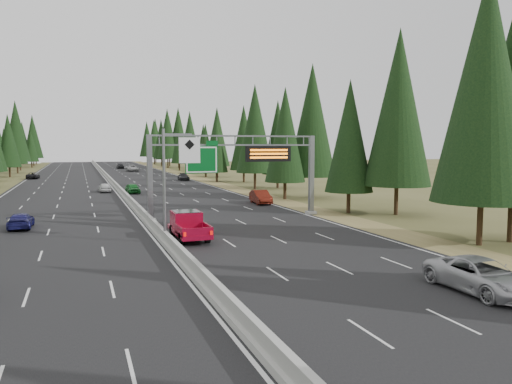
{
  "coord_description": "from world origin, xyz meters",
  "views": [
    {
      "loc": [
        -5.58,
        -9.76,
        6.92
      ],
      "look_at": [
        5.02,
        20.0,
        3.97
      ],
      "focal_mm": 35.0,
      "sensor_mm": 36.0,
      "label": 1
    }
  ],
  "objects": [
    {
      "name": "road",
      "position": [
        0.0,
        80.0,
        0.04
      ],
      "size": [
        32.0,
        260.0,
        0.08
      ],
      "primitive_type": "cube",
      "color": "black",
      "rests_on": "ground"
    },
    {
      "name": "shoulder_right",
      "position": [
        17.8,
        80.0,
        0.03
      ],
      "size": [
        3.6,
        260.0,
        0.06
      ],
      "primitive_type": "cube",
      "color": "olive",
      "rests_on": "ground"
    },
    {
      "name": "median_barrier",
      "position": [
        0.0,
        80.0,
        0.41
      ],
      "size": [
        0.7,
        260.0,
        0.85
      ],
      "color": "gray",
      "rests_on": "road"
    },
    {
      "name": "sign_gantry",
      "position": [
        8.92,
        34.88,
        5.27
      ],
      "size": [
        16.75,
        0.98,
        7.8
      ],
      "color": "slate",
      "rests_on": "road"
    },
    {
      "name": "hov_sign_pole",
      "position": [
        0.58,
        24.97,
        4.72
      ],
      "size": [
        2.8,
        0.5,
        8.0
      ],
      "color": "slate",
      "rests_on": "road"
    },
    {
      "name": "tree_row_right",
      "position": [
        22.01,
        69.36,
        9.51
      ],
      "size": [
        11.32,
        238.69,
        18.96
      ],
      "color": "black",
      "rests_on": "ground"
    },
    {
      "name": "silver_minivan",
      "position": [
        11.98,
        8.19,
        0.87
      ],
      "size": [
        2.69,
        5.71,
        1.58
      ],
      "primitive_type": "imported",
      "rotation": [
        0.0,
        0.0,
        0.01
      ],
      "color": "#AEAEB3",
      "rests_on": "road"
    },
    {
      "name": "red_pickup",
      "position": [
        1.88,
        26.3,
        1.16
      ],
      "size": [
        2.15,
        6.01,
        1.96
      ],
      "color": "black",
      "rests_on": "road"
    },
    {
      "name": "car_ahead_green",
      "position": [
        1.62,
        63.36,
        0.79
      ],
      "size": [
        2.04,
        4.28,
        1.41
      ],
      "primitive_type": "imported",
      "rotation": [
        0.0,
        0.0,
        0.09
      ],
      "color": "#166422",
      "rests_on": "road"
    },
    {
      "name": "car_ahead_dkred",
      "position": [
        14.5,
        45.0,
        0.88
      ],
      "size": [
        2.09,
        4.96,
        1.59
      ],
      "primitive_type": "imported",
      "rotation": [
        0.0,
        0.0,
        -0.08
      ],
      "color": "#5A160C",
      "rests_on": "road"
    },
    {
      "name": "car_ahead_dkgrey",
      "position": [
        13.78,
        87.06,
        0.76
      ],
      "size": [
        2.1,
        4.74,
        1.35
      ],
      "primitive_type": "imported",
      "rotation": [
        0.0,
        0.0,
        -0.05
      ],
      "color": "black",
      "rests_on": "road"
    },
    {
      "name": "car_ahead_white",
      "position": [
        7.77,
        125.77,
        0.91
      ],
      "size": [
        3.12,
        6.11,
        1.65
      ],
      "primitive_type": "imported",
      "rotation": [
        0.0,
        0.0,
        0.06
      ],
      "color": "#B4B4B4",
      "rests_on": "road"
    },
    {
      "name": "car_ahead_far",
      "position": [
        6.01,
        142.52,
        0.89
      ],
      "size": [
        2.07,
        4.82,
        1.62
      ],
      "primitive_type": "imported",
      "rotation": [
        0.0,
        0.0,
        0.03
      ],
      "color": "black",
      "rests_on": "road"
    },
    {
      "name": "car_onc_blue",
      "position": [
        -10.23,
        35.18,
        0.72
      ],
      "size": [
        1.88,
        4.43,
        1.28
      ],
      "primitive_type": "imported",
      "rotation": [
        0.0,
        0.0,
        3.12
      ],
      "color": "navy",
      "rests_on": "road"
    },
    {
      "name": "car_onc_white",
      "position": [
        -2.07,
        66.68,
        0.76
      ],
      "size": [
        1.81,
        4.05,
        1.35
      ],
      "primitive_type": "imported",
      "rotation": [
        0.0,
        0.0,
        3.19
      ],
      "color": "silver",
      "rests_on": "road"
    },
    {
      "name": "car_onc_far",
      "position": [
        -14.5,
        101.95,
        0.75
      ],
      "size": [
        2.45,
        4.92,
        1.34
      ],
      "primitive_type": "imported",
      "rotation": [
        0.0,
        0.0,
        3.09
      ],
      "color": "black",
      "rests_on": "road"
    }
  ]
}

